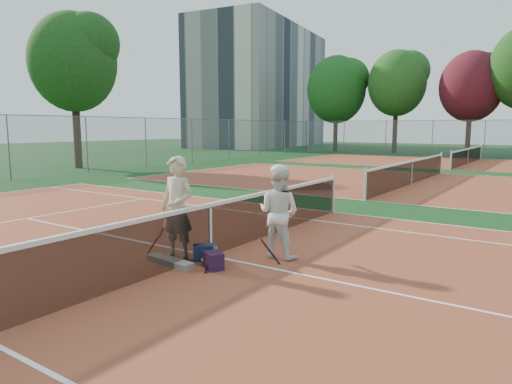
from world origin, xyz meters
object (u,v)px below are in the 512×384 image
player_a (177,209)px  racket_black_held (264,251)px  racket_red (160,241)px  sports_bag_navy (204,253)px  water_bottle (216,255)px  apartment_block (261,88)px  player_b (279,213)px  sports_bag_purple (214,261)px  net_main (210,230)px  racket_spare (206,261)px

player_a → racket_black_held: player_a is taller
racket_red → sports_bag_navy: size_ratio=1.41×
racket_red → water_bottle: 1.26m
apartment_block → sports_bag_navy: apartment_block is taller
player_b → sports_bag_purple: bearing=65.6°
player_a → player_b: (1.44, 1.19, -0.11)m
racket_black_held → net_main: bearing=-36.2°
player_b → sports_bag_purple: size_ratio=4.60×
racket_spare → sports_bag_navy: (-0.24, 0.20, 0.08)m
net_main → player_b: player_b is taller
net_main → player_a: player_a is taller
racket_red → net_main: bearing=-22.4°
racket_spare → player_a: bearing=53.1°
player_a → racket_spare: (0.67, 0.01, -0.89)m
apartment_block → water_bottle: (28.36, -44.29, -7.35)m
player_b → racket_black_held: player_b is taller
player_a → water_bottle: (0.71, 0.21, -0.81)m
apartment_block → player_a: size_ratio=11.50×
apartment_block → racket_spare: (28.32, -44.49, -7.43)m
racket_red → water_bottle: (1.24, 0.15, -0.11)m
net_main → player_a: (-0.35, -0.50, 0.45)m
racket_black_held → racket_spare: size_ratio=0.85×
player_b → racket_black_held: (0.06, -0.59, -0.59)m
apartment_block → racket_spare: bearing=-57.5°
racket_red → sports_bag_navy: 0.98m
sports_bag_purple → sports_bag_navy: bearing=148.5°
player_b → water_bottle: player_b is taller
racket_red → player_a: bearing=-55.5°
player_b → apartment_block: bearing=-57.8°
player_a → sports_bag_navy: player_a is taller
apartment_block → racket_spare: 53.26m
apartment_block → player_b: 52.59m
net_main → sports_bag_purple: size_ratio=29.94×
racket_red → sports_bag_purple: bearing=-54.7°
net_main → water_bottle: net_main is taller
sports_bag_purple → water_bottle: water_bottle is taller
racket_spare → racket_red: bearing=49.8°
apartment_block → player_a: bearing=-58.1°
net_main → player_b: 1.33m
racket_black_held → racket_spare: racket_black_held is taller
net_main → racket_red: bearing=-153.3°
net_main → apartment_block: (-28.00, 44.00, 6.99)m
apartment_block → sports_bag_purple: (28.56, -44.58, -7.35)m
player_b → sports_bag_navy: size_ratio=4.55×
racket_black_held → sports_bag_purple: 0.91m
racket_red → water_bottle: racket_red is taller
player_b → racket_red: size_ratio=3.23×
player_a → racket_black_held: 1.77m
racket_spare → sports_bag_purple: size_ratio=1.62×
apartment_block → water_bottle: apartment_block is taller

